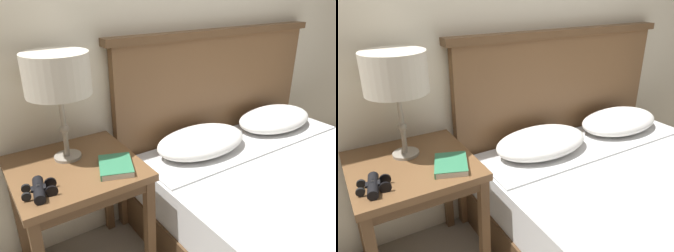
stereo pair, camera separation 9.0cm
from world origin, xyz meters
TOP-DOWN VIEW (x-y plane):
  - wall_back at (0.00, 0.90)m, footprint 8.00×0.06m
  - nightstand at (-0.56, 0.58)m, footprint 0.58×0.58m
  - bed at (0.56, 0.00)m, footprint 1.64×1.87m
  - table_lamp at (-0.56, 0.67)m, footprint 0.30×0.30m
  - book_on_nightstand at (-0.41, 0.44)m, footprint 0.21×0.23m
  - binoculars_pair at (-0.75, 0.42)m, footprint 0.15×0.16m

SIDE VIEW (x-z plane):
  - bed at x=0.56m, z-range -0.31..0.88m
  - nightstand at x=-0.56m, z-range 0.24..0.90m
  - book_on_nightstand at x=-0.41m, z-range 0.66..0.69m
  - binoculars_pair at x=-0.75m, z-range 0.66..0.71m
  - table_lamp at x=-0.56m, z-range 0.81..1.33m
  - wall_back at x=0.00m, z-range 0.00..2.60m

